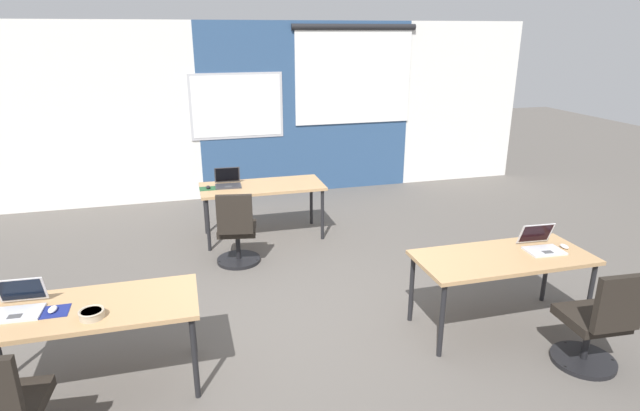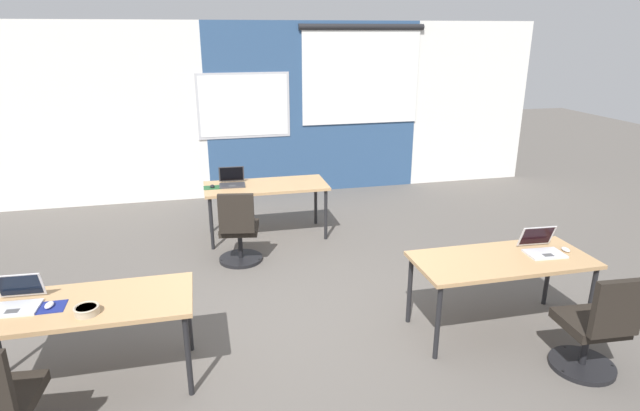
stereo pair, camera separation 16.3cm
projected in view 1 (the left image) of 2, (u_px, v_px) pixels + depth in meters
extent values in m
plane|color=#56514C|center=(301.00, 318.00, 5.02)|extent=(24.00, 24.00, 0.00)
cube|color=silver|center=(241.00, 111.00, 8.42)|extent=(10.00, 0.20, 2.80)
cube|color=#2D4C75|center=(308.00, 110.00, 8.59)|extent=(3.56, 0.01, 2.80)
cube|color=#B7B7BC|center=(237.00, 106.00, 8.26)|extent=(1.48, 0.02, 1.04)
cube|color=white|center=(237.00, 106.00, 8.26)|extent=(1.40, 0.02, 0.96)
cube|color=white|center=(354.00, 78.00, 8.61)|extent=(2.00, 0.02, 1.50)
cylinder|color=black|center=(355.00, 27.00, 8.35)|extent=(2.10, 0.10, 0.10)
cube|color=tan|center=(87.00, 309.00, 3.82)|extent=(1.60, 0.70, 0.04)
cylinder|color=black|center=(195.00, 358.00, 3.84)|extent=(0.04, 0.04, 0.68)
cylinder|color=black|center=(192.00, 317.00, 4.39)|extent=(0.04, 0.04, 0.68)
cube|color=tan|center=(503.00, 257.00, 4.68)|extent=(1.60, 0.70, 0.04)
cylinder|color=black|center=(442.00, 321.00, 4.34)|extent=(0.04, 0.04, 0.68)
cylinder|color=black|center=(590.00, 298.00, 4.71)|extent=(0.04, 0.04, 0.68)
cylinder|color=black|center=(412.00, 288.00, 4.89)|extent=(0.04, 0.04, 0.68)
cylinder|color=black|center=(546.00, 270.00, 5.26)|extent=(0.04, 0.04, 0.68)
cube|color=tan|center=(262.00, 186.00, 6.81)|extent=(1.60, 0.70, 0.04)
cylinder|color=black|center=(208.00, 225.00, 6.47)|extent=(0.04, 0.04, 0.68)
cylinder|color=black|center=(322.00, 215.00, 6.84)|extent=(0.04, 0.04, 0.68)
cylinder|color=black|center=(205.00, 210.00, 7.02)|extent=(0.04, 0.04, 0.68)
cylinder|color=black|center=(311.00, 201.00, 7.38)|extent=(0.04, 0.04, 0.68)
cube|color=silver|center=(17.00, 314.00, 3.70)|extent=(0.34, 0.25, 0.02)
cube|color=#4C4C4F|center=(15.00, 316.00, 3.65)|extent=(0.09, 0.06, 0.00)
cube|color=silver|center=(21.00, 290.00, 3.80)|extent=(0.33, 0.10, 0.21)
cube|color=black|center=(21.00, 290.00, 3.80)|extent=(0.30, 0.08, 0.18)
cube|color=navy|center=(53.00, 312.00, 3.74)|extent=(0.22, 0.19, 0.00)
ellipsoid|color=silver|center=(53.00, 309.00, 3.74)|extent=(0.07, 0.11, 0.03)
cube|color=black|center=(8.00, 405.00, 3.25)|extent=(0.48, 0.48, 0.08)
cube|color=#333338|center=(228.00, 186.00, 6.73)|extent=(0.34, 0.24, 0.02)
cube|color=#4C4C4F|center=(228.00, 186.00, 6.68)|extent=(0.09, 0.06, 0.00)
cube|color=#333338|center=(227.00, 175.00, 6.83)|extent=(0.33, 0.09, 0.21)
cube|color=black|center=(227.00, 175.00, 6.83)|extent=(0.30, 0.07, 0.19)
cube|color=#23512D|center=(208.00, 189.00, 6.65)|extent=(0.22, 0.19, 0.00)
ellipsoid|color=black|center=(208.00, 187.00, 6.65)|extent=(0.06, 0.10, 0.03)
cylinder|color=black|center=(239.00, 260.00, 6.26)|extent=(0.52, 0.52, 0.04)
cylinder|color=black|center=(238.00, 245.00, 6.20)|extent=(0.06, 0.06, 0.34)
cube|color=black|center=(237.00, 229.00, 6.13)|extent=(0.51, 0.51, 0.08)
cube|color=black|center=(235.00, 215.00, 5.81)|extent=(0.40, 0.13, 0.46)
sphere|color=black|center=(240.00, 252.00, 6.48)|extent=(0.04, 0.04, 0.04)
sphere|color=black|center=(257.00, 261.00, 6.21)|extent=(0.04, 0.04, 0.04)
sphere|color=black|center=(220.00, 263.00, 6.17)|extent=(0.04, 0.04, 0.04)
cube|color=silver|center=(544.00, 251.00, 4.76)|extent=(0.34, 0.25, 0.02)
cube|color=#4C4C4F|center=(548.00, 252.00, 4.71)|extent=(0.09, 0.07, 0.00)
cube|color=silver|center=(536.00, 233.00, 4.87)|extent=(0.33, 0.11, 0.21)
cube|color=black|center=(536.00, 233.00, 4.86)|extent=(0.30, 0.09, 0.18)
ellipsoid|color=silver|center=(564.00, 246.00, 4.84)|extent=(0.06, 0.10, 0.03)
cylinder|color=black|center=(583.00, 360.00, 4.36)|extent=(0.52, 0.52, 0.04)
cylinder|color=black|center=(587.00, 340.00, 4.30)|extent=(0.06, 0.06, 0.34)
cube|color=black|center=(591.00, 318.00, 4.23)|extent=(0.47, 0.47, 0.08)
cube|color=black|center=(619.00, 304.00, 3.91)|extent=(0.40, 0.09, 0.46)
sphere|color=black|center=(565.00, 344.00, 4.57)|extent=(0.04, 0.04, 0.04)
sphere|color=black|center=(612.00, 362.00, 4.33)|extent=(0.04, 0.04, 0.04)
sphere|color=black|center=(565.00, 368.00, 4.25)|extent=(0.04, 0.04, 0.04)
cylinder|color=tan|center=(92.00, 314.00, 3.66)|extent=(0.17, 0.17, 0.05)
torus|color=tan|center=(91.00, 311.00, 3.65)|extent=(0.18, 0.18, 0.02)
cylinder|color=gold|center=(91.00, 312.00, 3.65)|extent=(0.14, 0.14, 0.01)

